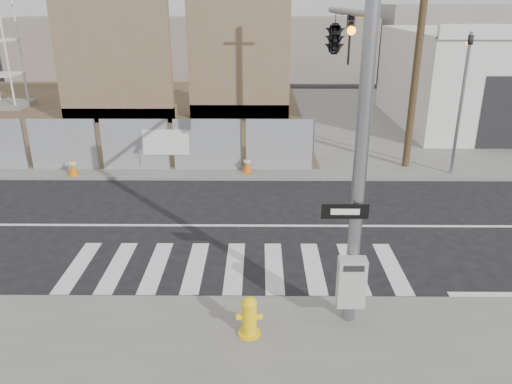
{
  "coord_description": "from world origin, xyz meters",
  "views": [
    {
      "loc": [
        0.63,
        -13.63,
        6.37
      ],
      "look_at": [
        0.53,
        -0.8,
        1.4
      ],
      "focal_mm": 35.0,
      "sensor_mm": 36.0,
      "label": 1
    }
  ],
  "objects_px": {
    "signal_pole": "(342,74)",
    "traffic_cone_c": "(73,166)",
    "fire_hydrant": "(249,316)",
    "traffic_cone_d": "(247,164)"
  },
  "relations": [
    {
      "from": "fire_hydrant",
      "to": "traffic_cone_d",
      "type": "height_order",
      "value": "fire_hydrant"
    },
    {
      "from": "fire_hydrant",
      "to": "signal_pole",
      "type": "bearing_deg",
      "value": 49.42
    },
    {
      "from": "fire_hydrant",
      "to": "traffic_cone_c",
      "type": "height_order",
      "value": "fire_hydrant"
    },
    {
      "from": "signal_pole",
      "to": "traffic_cone_d",
      "type": "xyz_separation_m",
      "value": [
        -2.35,
        6.67,
        -4.32
      ]
    },
    {
      "from": "signal_pole",
      "to": "fire_hydrant",
      "type": "xyz_separation_m",
      "value": [
        -2.06,
        -3.33,
        -4.24
      ]
    },
    {
      "from": "signal_pole",
      "to": "traffic_cone_c",
      "type": "distance_m",
      "value": 11.73
    },
    {
      "from": "fire_hydrant",
      "to": "traffic_cone_d",
      "type": "relative_size",
      "value": 1.24
    },
    {
      "from": "fire_hydrant",
      "to": "traffic_cone_d",
      "type": "distance_m",
      "value": 10.0
    },
    {
      "from": "signal_pole",
      "to": "fire_hydrant",
      "type": "height_order",
      "value": "signal_pole"
    },
    {
      "from": "signal_pole",
      "to": "fire_hydrant",
      "type": "relative_size",
      "value": 8.16
    }
  ]
}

